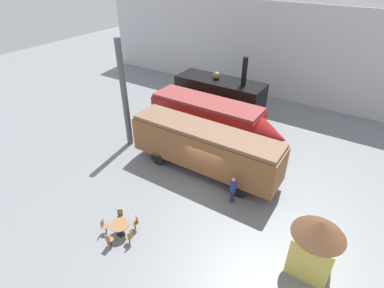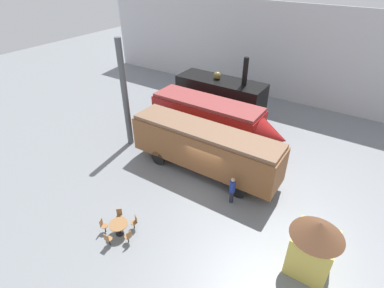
% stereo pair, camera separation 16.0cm
% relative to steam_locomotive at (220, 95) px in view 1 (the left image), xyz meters
% --- Properties ---
extents(ground_plane, '(80.00, 80.00, 0.00)m').
position_rel_steam_locomotive_xyz_m(ground_plane, '(3.59, -8.20, -2.17)').
color(ground_plane, gray).
extents(backdrop_wall, '(44.00, 0.15, 9.00)m').
position_rel_steam_locomotive_xyz_m(backdrop_wall, '(3.59, 7.08, 2.33)').
color(backdrop_wall, silver).
rests_on(backdrop_wall, ground_plane).
extents(steam_locomotive, '(7.65, 2.66, 5.79)m').
position_rel_steam_locomotive_xyz_m(steam_locomotive, '(0.00, 0.00, 0.00)').
color(steam_locomotive, black).
rests_on(steam_locomotive, ground_plane).
extents(streamlined_locomotive, '(10.55, 2.64, 3.32)m').
position_rel_steam_locomotive_xyz_m(streamlined_locomotive, '(1.65, -3.80, -0.19)').
color(streamlined_locomotive, maroon).
rests_on(streamlined_locomotive, ground_plane).
extents(passenger_coach_wooden, '(10.19, 2.41, 3.30)m').
position_rel_steam_locomotive_xyz_m(passenger_coach_wooden, '(2.95, -7.49, -0.20)').
color(passenger_coach_wooden, brown).
rests_on(passenger_coach_wooden, ground_plane).
extents(cafe_table_near, '(0.99, 0.99, 0.72)m').
position_rel_steam_locomotive_xyz_m(cafe_table_near, '(2.08, -14.59, -1.58)').
color(cafe_table_near, black).
rests_on(cafe_table_near, ground_plane).
extents(cafe_chair_0, '(0.39, 0.40, 0.87)m').
position_rel_steam_locomotive_xyz_m(cafe_chair_0, '(2.51, -13.83, -1.67)').
color(cafe_chair_0, black).
rests_on(cafe_chair_0, ground_plane).
extents(cafe_chair_1, '(0.40, 0.40, 0.87)m').
position_rel_steam_locomotive_xyz_m(cafe_chair_1, '(1.50, -13.95, -1.67)').
color(cafe_chair_1, black).
rests_on(cafe_chair_1, ground_plane).
extents(cafe_chair_2, '(0.40, 0.38, 0.87)m').
position_rel_steam_locomotive_xyz_m(cafe_chair_2, '(1.29, -14.95, -1.67)').
color(cafe_chair_2, black).
rests_on(cafe_chair_2, ground_plane).
extents(cafe_chair_3, '(0.36, 0.37, 0.87)m').
position_rel_steam_locomotive_xyz_m(cafe_chair_3, '(2.18, -15.45, -1.67)').
color(cafe_chair_3, black).
rests_on(cafe_chair_3, ground_plane).
extents(cafe_chair_4, '(0.38, 0.36, 0.87)m').
position_rel_steam_locomotive_xyz_m(cafe_chair_4, '(2.93, -14.76, -1.67)').
color(cafe_chair_4, black).
rests_on(cafe_chair_4, ground_plane).
extents(visitor_person, '(0.34, 0.34, 1.81)m').
position_rel_steam_locomotive_xyz_m(visitor_person, '(5.91, -9.21, -1.18)').
color(visitor_person, '#262633').
rests_on(visitor_person, ground_plane).
extents(ticket_kiosk, '(2.34, 2.34, 3.00)m').
position_rel_steam_locomotive_xyz_m(ticket_kiosk, '(10.91, -11.21, -0.50)').
color(ticket_kiosk, '#DBC151').
rests_on(ticket_kiosk, ground_plane).
extents(support_pillar, '(0.44, 0.44, 8.00)m').
position_rel_steam_locomotive_xyz_m(support_pillar, '(-3.72, -7.55, 1.83)').
color(support_pillar, '#4C5156').
rests_on(support_pillar, ground_plane).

